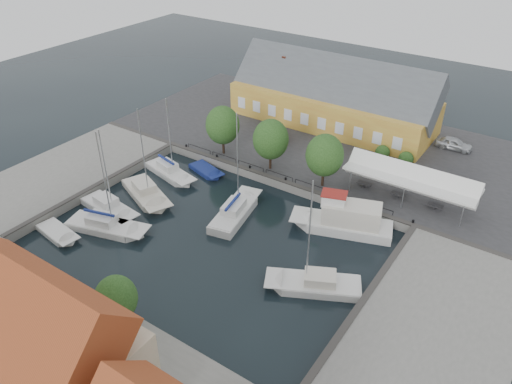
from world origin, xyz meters
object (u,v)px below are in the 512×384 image
Objects in this scene: center_sailboat at (235,213)px; launch_nw at (206,171)px; west_boat_d at (106,227)px; trawler at (345,222)px; car_red at (279,135)px; west_boat_a at (170,173)px; launch_sw at (58,234)px; car_silver at (454,144)px; east_boat_b at (316,286)px; west_boat_b at (146,194)px; tent_canopy at (411,179)px; warehouse at (330,98)px; west_boat_c at (109,209)px.

launch_nw is at bearing 146.52° from center_sailboat.
west_boat_d is 2.19× the size of launch_nw.
west_boat_d is (-20.27, -13.58, -0.75)m from trawler.
car_red is 15.62m from west_boat_a.
west_boat_a is at bearing 167.59° from center_sailboat.
car_red is 30.35m from launch_sw.
car_silver is 0.39× the size of east_boat_b.
west_boat_d is at bearing -168.70° from east_boat_b.
center_sailboat is 13.28m from east_boat_b.
car_red is 19.91m from west_boat_b.
tent_canopy is 1.31× the size of west_boat_a.
car_silver is 31.83m from east_boat_b.
trawler is (15.49, -12.24, -0.66)m from car_red.
car_red is 0.39× the size of west_boat_a.
warehouse is 17.55m from car_silver.
west_boat_c is (-9.73, -32.47, -4.17)m from warehouse.
west_boat_b is (-10.63, -2.48, -0.10)m from center_sailboat.
trawler is 1.99× the size of launch_nw.
west_boat_a is (-22.42, -1.69, -0.74)m from trawler.
car_red is at bearing 74.49° from launch_sw.
warehouse reaches higher than launch_nw.
tent_canopy is 1.22× the size of west_boat_b.
west_boat_a is (-9.56, -23.05, -4.16)m from warehouse.
tent_canopy is at bearing 29.59° from west_boat_b.
west_boat_a is 0.91× the size of west_boat_d.
west_boat_c is at bearing -105.85° from west_boat_b.
car_silver is 0.39× the size of west_boat_d.
warehouse is at bearing 90.62° from car_silver.
car_red reaches higher than launch_nw.
warehouse is 6.95× the size of car_red.
east_boat_b is (17.09, -21.45, -1.42)m from car_red.
west_boat_b is (-25.09, -14.24, -3.42)m from tent_canopy.
trawler is (-3.73, -7.51, -2.67)m from tent_canopy.
car_red is (-2.63, -9.13, -2.75)m from warehouse.
east_boat_b is at bearing -17.40° from west_boat_a.
west_boat_d is (-7.41, -34.95, -4.16)m from warehouse.
car_silver is 43.73m from west_boat_d.
car_red is at bearing 79.52° from west_boat_d.
west_boat_a is at bearing -175.69° from trawler.
tent_canopy reaches higher than launch_sw.
west_boat_b is at bearing 74.15° from west_boat_c.
center_sailboat reaches higher than east_boat_b.
car_silver is (0.72, 14.94, -1.91)m from tent_canopy.
center_sailboat is 1.05× the size of west_boat_b.
east_boat_b reaches higher than trawler.
tent_canopy is 29.05m from west_boat_b.
warehouse reaches higher than launch_sw.
launch_nw is (-6.35, -20.01, -4.34)m from warehouse.
center_sailboat is 10.91m from west_boat_b.
car_red is 0.35× the size of west_boat_d.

